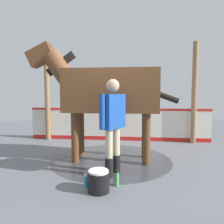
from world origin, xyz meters
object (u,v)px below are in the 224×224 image
(handler, at_px, (113,120))
(bottle_shampoo, at_px, (86,181))
(horse, at_px, (106,91))
(wash_bucket, at_px, (99,181))
(bottle_spray, at_px, (117,179))

(handler, xyz_separation_m, bottle_shampoo, (0.33, -0.58, -0.91))
(horse, height_order, handler, horse)
(horse, relative_size, bottle_shampoo, 14.36)
(wash_bucket, bearing_deg, bottle_spray, 104.07)
(wash_bucket, bearing_deg, horse, 156.96)
(wash_bucket, height_order, bottle_shampoo, wash_bucket)
(horse, bearing_deg, wash_bucket, 93.51)
(horse, distance_m, wash_bucket, 2.08)
(wash_bucket, relative_size, bottle_shampoo, 1.56)
(bottle_spray, bearing_deg, horse, 168.24)
(wash_bucket, distance_m, bottle_shampoo, 0.27)
(bottle_shampoo, height_order, bottle_spray, bottle_spray)
(handler, bearing_deg, bottle_spray, -46.67)
(horse, bearing_deg, handler, 105.42)
(handler, relative_size, bottle_spray, 6.51)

